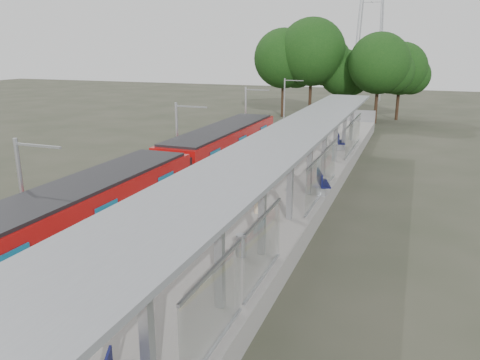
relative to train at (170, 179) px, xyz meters
The scene contains 12 objects.
trackbed 5.63m from the train, 90.01° to the left, with size 3.00×70.00×0.24m, color #59544C.
platform 7.11m from the train, 49.59° to the left, with size 6.00×50.00×1.00m, color gray.
tactile_strip 5.73m from the train, 69.75° to the left, with size 0.60×50.00×0.02m, color gold.
end_fence 30.57m from the train, 81.54° to the left, with size 6.00×0.10×1.20m, color #9EA0A5.
train is the anchor object (origin of this frame).
canopy 6.64m from the train, 13.54° to the left, with size 3.27×38.00×3.66m.
tree_cluster 38.09m from the train, 87.62° to the left, with size 20.54×10.15×12.06m.
catenary_masts 4.69m from the train, 111.83° to the left, with size 2.08×48.16×5.40m.
bench_mid 8.05m from the train, 28.02° to the left, with size 1.07×1.78×1.17m.
bench_far 16.74m from the train, 68.48° to the left, with size 0.94×1.79×1.17m.
info_pillar_far 4.96m from the train, ahead, with size 0.38×0.38×1.70m.
litter_bin 7.86m from the train, 41.55° to the right, with size 0.42×0.42×0.86m, color #9EA0A5.
Camera 1 is at (6.97, -5.49, 8.50)m, focal length 35.00 mm.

